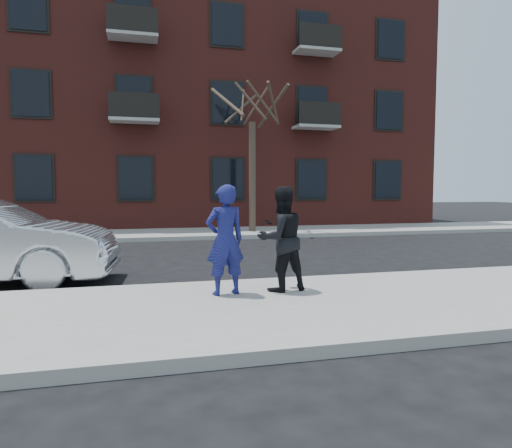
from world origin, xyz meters
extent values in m
plane|color=black|center=(0.00, 0.00, 0.00)|extent=(100.00, 100.00, 0.00)
cube|color=gray|center=(0.00, -0.25, 0.07)|extent=(50.00, 3.50, 0.15)
cube|color=#999691|center=(0.00, 1.55, 0.07)|extent=(50.00, 0.10, 0.15)
cube|color=gray|center=(0.00, 11.25, 0.07)|extent=(50.00, 3.50, 0.15)
cube|color=#999691|center=(0.00, 9.45, 0.07)|extent=(50.00, 0.10, 0.15)
cube|color=maroon|center=(2.00, 18.00, 6.00)|extent=(24.00, 10.00, 12.00)
cube|color=black|center=(3.90, 12.94, 2.20)|extent=(1.30, 0.06, 1.70)
cube|color=black|center=(11.50, 12.94, 2.20)|extent=(1.30, 0.06, 1.70)
cube|color=black|center=(3.90, 12.94, 5.40)|extent=(1.30, 0.06, 1.70)
cube|color=black|center=(11.50, 12.94, 5.40)|extent=(1.30, 0.06, 1.70)
cube|color=black|center=(3.90, 12.94, 8.60)|extent=(1.30, 0.06, 1.70)
cube|color=black|center=(11.50, 12.94, 8.60)|extent=(1.30, 0.06, 1.70)
cylinder|color=#392B21|center=(4.50, 11.00, 2.25)|extent=(0.26, 0.26, 4.20)
imported|color=navy|center=(1.50, 0.52, 0.99)|extent=(0.68, 0.51, 1.68)
cube|color=black|center=(1.41, 0.73, 1.36)|extent=(0.09, 0.14, 0.08)
imported|color=black|center=(2.41, 0.57, 0.98)|extent=(0.91, 0.77, 1.65)
cube|color=black|center=(2.23, 0.72, 1.24)|extent=(0.11, 0.15, 0.06)
camera|label=1|loc=(0.26, -6.27, 1.75)|focal=32.00mm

